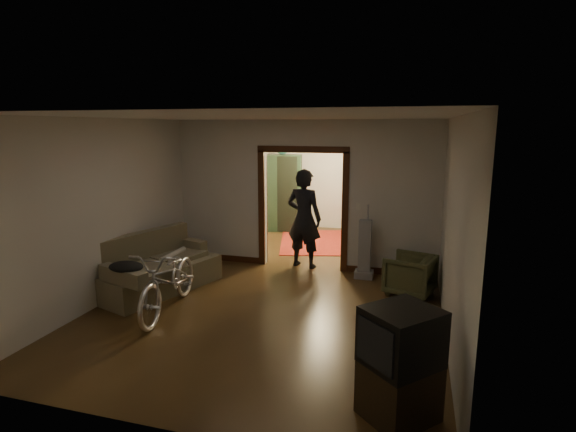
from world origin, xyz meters
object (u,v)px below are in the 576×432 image
at_px(person, 304,219).
at_px(desk, 372,218).
at_px(sofa, 158,262).
at_px(armchair, 410,275).
at_px(locker, 282,193).
at_px(bicycle, 169,279).

height_order(person, desk, person).
relative_size(sofa, armchair, 2.84).
height_order(sofa, armchair, sofa).
relative_size(locker, desk, 1.76).
bearing_deg(armchair, locker, -122.77).
relative_size(bicycle, desk, 1.68).
bearing_deg(person, desk, -97.17).
xyz_separation_m(sofa, person, (2.00, 1.90, 0.48)).
xyz_separation_m(sofa, armchair, (4.00, 0.93, -0.14)).
bearing_deg(sofa, locker, 99.74).
bearing_deg(bicycle, sofa, 122.93).
relative_size(sofa, bicycle, 1.09).
bearing_deg(desk, locker, -161.65).
relative_size(sofa, desk, 1.84).
distance_m(person, desk, 3.25).
xyz_separation_m(armchair, person, (-2.00, 0.97, 0.62)).
relative_size(sofa, locker, 1.04).
bearing_deg(person, bicycle, 73.96).
height_order(armchair, desk, desk).
relative_size(person, locker, 0.97).
height_order(sofa, desk, sofa).
bearing_deg(armchair, person, -99.08).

